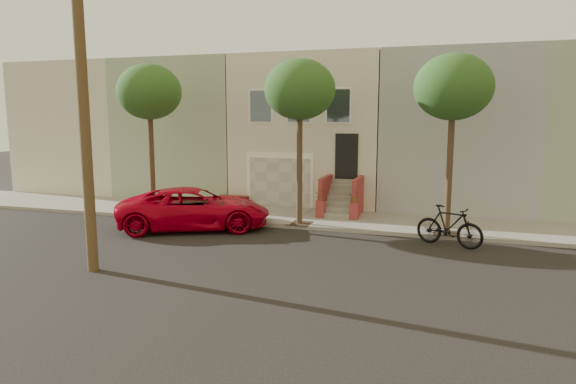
% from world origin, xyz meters
% --- Properties ---
extents(ground, '(90.00, 90.00, 0.00)m').
position_xyz_m(ground, '(0.00, 0.00, 0.00)').
color(ground, black).
rests_on(ground, ground).
extents(sidewalk, '(40.00, 3.70, 0.15)m').
position_xyz_m(sidewalk, '(0.00, 5.35, 0.07)').
color(sidewalk, gray).
rests_on(sidewalk, ground).
extents(house_row, '(33.10, 11.70, 7.00)m').
position_xyz_m(house_row, '(0.00, 11.19, 3.64)').
color(house_row, '#BAB39F').
rests_on(house_row, sidewalk).
extents(tree_left, '(2.70, 2.57, 6.30)m').
position_xyz_m(tree_left, '(-5.50, 3.90, 5.26)').
color(tree_left, '#2D2116').
rests_on(tree_left, sidewalk).
extents(tree_mid, '(2.70, 2.57, 6.30)m').
position_xyz_m(tree_mid, '(1.00, 3.90, 5.26)').
color(tree_mid, '#2D2116').
rests_on(tree_mid, sidewalk).
extents(tree_right, '(2.70, 2.57, 6.30)m').
position_xyz_m(tree_right, '(6.50, 3.90, 5.26)').
color(tree_right, '#2D2116').
rests_on(tree_right, sidewalk).
extents(utility_pole, '(23.60, 1.22, 10.00)m').
position_xyz_m(utility_pole, '(8.00, -3.20, 5.19)').
color(utility_pole, '#44321F').
rests_on(utility_pole, ground).
extents(pickup_truck, '(6.31, 4.78, 1.59)m').
position_xyz_m(pickup_truck, '(-2.76, 2.43, 0.80)').
color(pickup_truck, '#B1001A').
rests_on(pickup_truck, ground).
extents(motorcycle, '(2.36, 1.44, 1.37)m').
position_xyz_m(motorcycle, '(6.57, 2.61, 0.69)').
color(motorcycle, black).
rests_on(motorcycle, ground).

